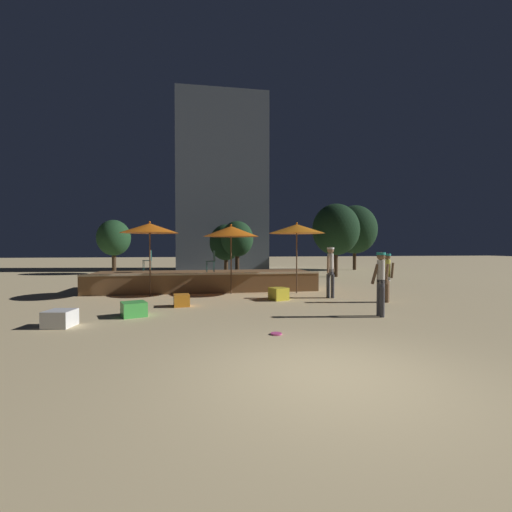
% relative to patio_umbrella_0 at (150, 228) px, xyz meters
% --- Properties ---
extents(ground_plane, '(120.00, 120.00, 0.00)m').
position_rel_patio_umbrella_0_xyz_m(ground_plane, '(3.82, -8.91, -2.62)').
color(ground_plane, '#D1B784').
extents(wooden_deck, '(9.66, 3.07, 0.84)m').
position_rel_patio_umbrella_0_xyz_m(wooden_deck, '(2.11, 1.83, -2.24)').
color(wooden_deck, brown).
rests_on(wooden_deck, ground).
extents(patio_umbrella_0, '(2.20, 2.20, 2.90)m').
position_rel_patio_umbrella_0_xyz_m(patio_umbrella_0, '(0.00, 0.00, 0.00)').
color(patio_umbrella_0, brown).
rests_on(patio_umbrella_0, ground).
extents(patio_umbrella_1, '(2.24, 2.24, 2.83)m').
position_rel_patio_umbrella_0_xyz_m(patio_umbrella_1, '(3.16, 0.14, -0.09)').
color(patio_umbrella_1, brown).
rests_on(patio_umbrella_1, ground).
extents(patio_umbrella_2, '(2.30, 2.30, 2.92)m').
position_rel_patio_umbrella_0_xyz_m(patio_umbrella_2, '(5.84, -0.12, 0.02)').
color(patio_umbrella_2, brown).
rests_on(patio_umbrella_2, ground).
extents(cube_seat_0, '(0.69, 0.69, 0.40)m').
position_rel_patio_umbrella_0_xyz_m(cube_seat_0, '(-1.40, -4.93, -2.43)').
color(cube_seat_0, white).
rests_on(cube_seat_0, ground).
extents(cube_seat_1, '(0.72, 0.72, 0.44)m').
position_rel_patio_umbrella_0_xyz_m(cube_seat_1, '(4.69, -1.76, -2.40)').
color(cube_seat_1, yellow).
rests_on(cube_seat_1, ground).
extents(cube_seat_2, '(0.54, 0.54, 0.39)m').
position_rel_patio_umbrella_0_xyz_m(cube_seat_2, '(1.32, -2.55, -2.43)').
color(cube_seat_2, orange).
rests_on(cube_seat_2, ground).
extents(cube_seat_3, '(0.80, 0.80, 0.39)m').
position_rel_patio_umbrella_0_xyz_m(cube_seat_3, '(0.11, -3.93, -2.43)').
color(cube_seat_3, '#4CC651').
rests_on(cube_seat_3, ground).
extents(person_0, '(0.43, 0.38, 1.90)m').
position_rel_patio_umbrella_0_xyz_m(person_0, '(6.71, -1.59, -1.52)').
color(person_0, '#3F3F47').
rests_on(person_0, ground).
extents(person_1, '(0.44, 0.36, 1.68)m').
position_rel_patio_umbrella_0_xyz_m(person_1, '(8.26, -2.86, -1.69)').
color(person_1, brown).
rests_on(person_1, ground).
extents(person_2, '(0.52, 0.30, 1.77)m').
position_rel_patio_umbrella_0_xyz_m(person_2, '(6.78, -5.06, -1.62)').
color(person_2, '#3F3F47').
rests_on(person_2, ground).
extents(bistro_chair_0, '(0.40, 0.40, 0.90)m').
position_rel_patio_umbrella_0_xyz_m(bistro_chair_0, '(-0.33, 2.13, -1.24)').
color(bistro_chair_0, '#1E4C47').
rests_on(bistro_chair_0, wooden_deck).
extents(bistro_chair_1, '(0.40, 0.40, 0.90)m').
position_rel_patio_umbrella_0_xyz_m(bistro_chair_1, '(2.43, 0.93, -1.24)').
color(bistro_chair_1, '#1E4C47').
rests_on(bistro_chair_1, wooden_deck).
extents(frisbee_disc, '(0.25, 0.25, 0.03)m').
position_rel_patio_umbrella_0_xyz_m(frisbee_disc, '(3.54, -6.48, -2.61)').
color(frisbee_disc, '#E54C99').
rests_on(frisbee_disc, ground).
extents(background_tree_0, '(2.29, 2.29, 3.48)m').
position_rel_patio_umbrella_0_xyz_m(background_tree_0, '(3.72, 10.35, -0.42)').
color(background_tree_0, '#3D2B1C').
rests_on(background_tree_0, ground).
extents(background_tree_1, '(2.28, 2.28, 3.79)m').
position_rel_patio_umbrella_0_xyz_m(background_tree_1, '(-4.05, 11.60, -0.10)').
color(background_tree_1, '#3D2B1C').
rests_on(background_tree_1, ground).
extents(background_tree_2, '(3.61, 3.61, 5.32)m').
position_rel_patio_umbrella_0_xyz_m(background_tree_2, '(14.55, 12.88, 0.71)').
color(background_tree_2, '#3D2B1C').
rests_on(background_tree_2, ground).
extents(background_tree_3, '(2.96, 2.96, 4.63)m').
position_rel_patio_umbrella_0_xyz_m(background_tree_3, '(10.41, 6.86, 0.37)').
color(background_tree_3, '#3D2B1C').
rests_on(background_tree_3, ground).
extents(background_tree_4, '(2.17, 2.17, 3.64)m').
position_rel_patio_umbrella_0_xyz_m(background_tree_4, '(4.38, 9.16, -0.20)').
color(background_tree_4, '#3D2B1C').
rests_on(background_tree_4, ground).
extents(distant_building, '(7.29, 4.48, 14.23)m').
position_rel_patio_umbrella_0_xyz_m(distant_building, '(3.73, 15.25, 4.49)').
color(distant_building, '#4C5666').
rests_on(distant_building, ground).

